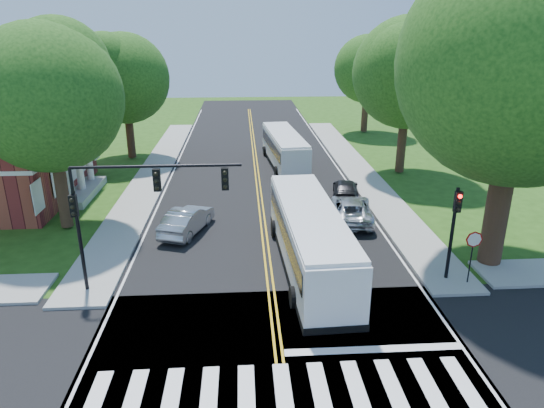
{
  "coord_description": "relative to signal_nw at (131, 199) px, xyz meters",
  "views": [
    {
      "loc": [
        -1.18,
        -12.97,
        11.14
      ],
      "look_at": [
        0.34,
        10.82,
        2.4
      ],
      "focal_mm": 32.0,
      "sensor_mm": 36.0,
      "label": 1
    }
  ],
  "objects": [
    {
      "name": "edge_line_e",
      "position": [
        12.66,
        15.57,
        -4.36
      ],
      "size": [
        0.12,
        70.0,
        0.01
      ],
      "primitive_type": "cube",
      "color": "silver",
      "rests_on": "road"
    },
    {
      "name": "center_line",
      "position": [
        5.86,
        15.57,
        -4.36
      ],
      "size": [
        0.36,
        70.0,
        0.01
      ],
      "primitive_type": "cube",
      "color": "gold",
      "rests_on": "road"
    },
    {
      "name": "tree_east_far",
      "position": [
        18.36,
        33.57,
        2.48
      ],
      "size": [
        7.2,
        7.2,
        10.34
      ],
      "color": "#311D13",
      "rests_on": "ground"
    },
    {
      "name": "ground",
      "position": [
        5.86,
        -6.43,
        -4.38
      ],
      "size": [
        140.0,
        140.0,
        0.0
      ],
      "primitive_type": "plane",
      "color": "#224611",
      "rests_on": "ground"
    },
    {
      "name": "road",
      "position": [
        5.86,
        11.57,
        -4.37
      ],
      "size": [
        14.0,
        96.0,
        0.01
      ],
      "primitive_type": "cube",
      "color": "black",
      "rests_on": "ground"
    },
    {
      "name": "tree_west_near",
      "position": [
        -5.64,
        7.57,
        3.15
      ],
      "size": [
        8.0,
        8.0,
        11.4
      ],
      "color": "#311D13",
      "rests_on": "ground"
    },
    {
      "name": "signal_nw",
      "position": [
        0.0,
        0.0,
        0.0
      ],
      "size": [
        7.15,
        0.46,
        5.66
      ],
      "color": "black",
      "rests_on": "ground"
    },
    {
      "name": "hatchback",
      "position": [
        1.46,
        6.47,
        -3.62
      ],
      "size": [
        2.96,
        4.8,
        1.49
      ],
      "primitive_type": "imported",
      "rotation": [
        0.0,
        0.0,
        2.81
      ],
      "color": "#A5A7AB",
      "rests_on": "road"
    },
    {
      "name": "dark_sedan",
      "position": [
        11.75,
        11.92,
        -3.75
      ],
      "size": [
        2.5,
        4.48,
        1.23
      ],
      "primitive_type": "imported",
      "rotation": [
        0.0,
        0.0,
        2.95
      ],
      "color": "black",
      "rests_on": "road"
    },
    {
      "name": "tree_ne_big",
      "position": [
        16.86,
        1.57,
        5.24
      ],
      "size": [
        10.8,
        10.8,
        14.91
      ],
      "color": "#311D13",
      "rests_on": "ground"
    },
    {
      "name": "tree_west_far",
      "position": [
        -5.14,
        23.57,
        2.62
      ],
      "size": [
        7.6,
        7.6,
        10.67
      ],
      "color": "#311D13",
      "rests_on": "ground"
    },
    {
      "name": "signal_ne",
      "position": [
        14.06,
        0.01,
        -1.41
      ],
      "size": [
        0.3,
        0.46,
        4.4
      ],
      "color": "black",
      "rests_on": "ground"
    },
    {
      "name": "suv",
      "position": [
        11.23,
        7.72,
        -3.64
      ],
      "size": [
        3.14,
        5.5,
        1.44
      ],
      "primitive_type": "imported",
      "rotation": [
        0.0,
        0.0,
        2.99
      ],
      "color": "silver",
      "rests_on": "road"
    },
    {
      "name": "stop_bar",
      "position": [
        9.36,
        -4.83,
        -4.36
      ],
      "size": [
        6.6,
        0.4,
        0.01
      ],
      "primitive_type": "cube",
      "color": "silver",
      "rests_on": "road"
    },
    {
      "name": "bus_lead",
      "position": [
        7.85,
        1.82,
        -2.76
      ],
      "size": [
        3.23,
        11.86,
        3.04
      ],
      "rotation": [
        0.0,
        0.0,
        3.18
      ],
      "color": "silver",
      "rests_on": "road"
    },
    {
      "name": "stop_sign",
      "position": [
        14.86,
        -0.45,
        -2.35
      ],
      "size": [
        0.76,
        0.08,
        2.53
      ],
      "color": "black",
      "rests_on": "ground"
    },
    {
      "name": "bus_follow",
      "position": [
        8.26,
        20.44,
        -2.9
      ],
      "size": [
        3.28,
        10.93,
        2.78
      ],
      "rotation": [
        0.0,
        0.0,
        3.23
      ],
      "color": "silver",
      "rests_on": "road"
    },
    {
      "name": "edge_line_w",
      "position": [
        -0.94,
        15.57,
        -4.36
      ],
      "size": [
        0.12,
        70.0,
        0.01
      ],
      "primitive_type": "cube",
      "color": "silver",
      "rests_on": "road"
    },
    {
      "name": "cross_road",
      "position": [
        5.86,
        -6.43,
        -4.37
      ],
      "size": [
        60.0,
        12.0,
        0.01
      ],
      "primitive_type": "cube",
      "color": "black",
      "rests_on": "ground"
    },
    {
      "name": "sidewalk_ne",
      "position": [
        14.16,
        18.57,
        -4.3
      ],
      "size": [
        2.6,
        40.0,
        0.15
      ],
      "primitive_type": "cube",
      "color": "gray",
      "rests_on": "ground"
    },
    {
      "name": "sidewalk_nw",
      "position": [
        -2.44,
        18.57,
        -4.3
      ],
      "size": [
        2.6,
        40.0,
        0.15
      ],
      "primitive_type": "cube",
      "color": "gray",
      "rests_on": "ground"
    },
    {
      "name": "tree_east_mid",
      "position": [
        17.36,
        17.57,
        3.48
      ],
      "size": [
        8.4,
        8.4,
        11.93
      ],
      "color": "#311D13",
      "rests_on": "ground"
    },
    {
      "name": "crosswalk",
      "position": [
        5.86,
        -6.93,
        -4.36
      ],
      "size": [
        12.6,
        3.0,
        0.01
      ],
      "primitive_type": "cube",
      "color": "silver",
      "rests_on": "road"
    }
  ]
}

